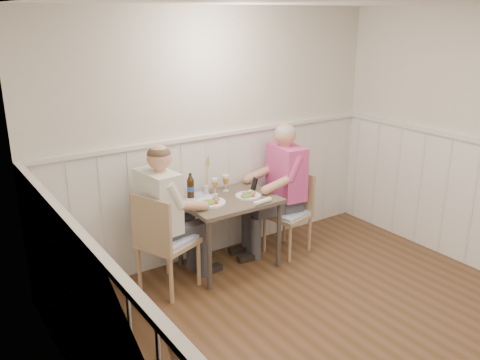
{
  "coord_description": "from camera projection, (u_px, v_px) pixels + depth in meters",
  "views": [
    {
      "loc": [
        -2.7,
        -2.19,
        2.53
      ],
      "look_at": [
        -0.11,
        1.64,
        1.0
      ],
      "focal_mm": 38.0,
      "sensor_mm": 36.0,
      "label": 1
    }
  ],
  "objects": [
    {
      "name": "beer_bottle",
      "position": [
        191.0,
        187.0,
        5.08
      ],
      "size": [
        0.07,
        0.07,
        0.26
      ],
      "color": "black",
      "rests_on": "dining_table"
    },
    {
      "name": "room_shell",
      "position": [
        387.0,
        168.0,
        3.48
      ],
      "size": [
        4.04,
        4.54,
        2.6
      ],
      "color": "silver",
      "rests_on": "ground"
    },
    {
      "name": "plate_diner",
      "position": [
        210.0,
        202.0,
        4.95
      ],
      "size": [
        0.3,
        0.3,
        0.08
      ],
      "color": "white",
      "rests_on": "dining_table"
    },
    {
      "name": "man_in_pink",
      "position": [
        282.0,
        197.0,
        5.56
      ],
      "size": [
        0.71,
        0.49,
        1.45
      ],
      "color": "#3F3F47",
      "rests_on": "ground"
    },
    {
      "name": "plate_man",
      "position": [
        248.0,
        195.0,
        5.14
      ],
      "size": [
        0.26,
        0.26,
        0.07
      ],
      "color": "white",
      "rests_on": "dining_table"
    },
    {
      "name": "beer_glass_b",
      "position": [
        215.0,
        184.0,
        5.18
      ],
      "size": [
        0.07,
        0.07,
        0.17
      ],
      "color": "silver",
      "rests_on": "dining_table"
    },
    {
      "name": "wainscot",
      "position": [
        314.0,
        242.0,
        4.28
      ],
      "size": [
        4.0,
        4.49,
        1.34
      ],
      "color": "silver",
      "rests_on": "ground"
    },
    {
      "name": "diner_cream",
      "position": [
        164.0,
        228.0,
        4.79
      ],
      "size": [
        0.7,
        0.49,
        1.43
      ],
      "color": "#3F3F47",
      "rests_on": "ground"
    },
    {
      "name": "dining_table",
      "position": [
        229.0,
        208.0,
        5.14
      ],
      "size": [
        0.93,
        0.7,
        0.75
      ],
      "color": "#494036",
      "rests_on": "ground"
    },
    {
      "name": "ground_plane",
      "position": [
        370.0,
        354.0,
        3.96
      ],
      "size": [
        4.5,
        4.5,
        0.0
      ],
      "primitive_type": "plane",
      "color": "#4B321A"
    },
    {
      "name": "gingham_mat",
      "position": [
        196.0,
        198.0,
        5.12
      ],
      "size": [
        0.38,
        0.32,
        0.01
      ],
      "color": "#5A7BAF",
      "rests_on": "dining_table"
    },
    {
      "name": "chair_right",
      "position": [
        291.0,
        210.0,
        5.56
      ],
      "size": [
        0.5,
        0.5,
        0.88
      ],
      "color": "tan",
      "rests_on": "ground"
    },
    {
      "name": "grass_vase",
      "position": [
        206.0,
        176.0,
        5.17
      ],
      "size": [
        0.05,
        0.05,
        0.42
      ],
      "color": "silver",
      "rests_on": "dining_table"
    },
    {
      "name": "chair_left",
      "position": [
        163.0,
        239.0,
        4.7
      ],
      "size": [
        0.6,
        0.6,
        0.98
      ],
      "color": "tan",
      "rests_on": "ground"
    },
    {
      "name": "rolled_napkin",
      "position": [
        262.0,
        202.0,
        4.95
      ],
      "size": [
        0.22,
        0.07,
        0.05
      ],
      "color": "white",
      "rests_on": "dining_table"
    },
    {
      "name": "beer_glass_a",
      "position": [
        226.0,
        180.0,
        5.28
      ],
      "size": [
        0.07,
        0.07,
        0.17
      ],
      "color": "silver",
      "rests_on": "dining_table"
    }
  ]
}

